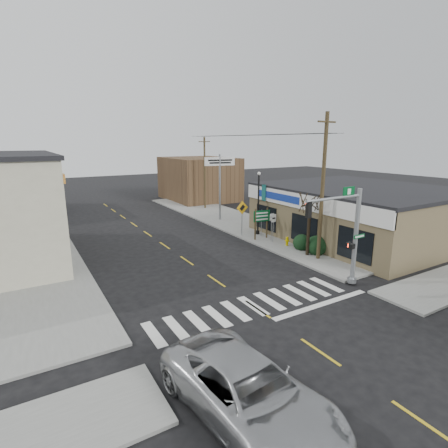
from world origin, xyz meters
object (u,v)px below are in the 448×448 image
traffic_signal_pole (349,228)px  fire_hydrant (287,241)px  suv (248,391)px  dance_center_sign (220,170)px  lamp_post (259,198)px  utility_pole_near (323,186)px  guide_sign (262,219)px  utility_pole_far (205,172)px  bare_tree (310,197)px

traffic_signal_pole → fire_hydrant: (2.18, 7.24, -2.85)m
suv → dance_center_sign: size_ratio=0.96×
lamp_post → dance_center_sign: bearing=108.7°
fire_hydrant → utility_pole_near: utility_pole_near is taller
guide_sign → utility_pole_near: utility_pole_near is taller
suv → traffic_signal_pole: 11.19m
traffic_signal_pole → utility_pole_near: bearing=61.1°
guide_sign → lamp_post: size_ratio=0.48×
utility_pole_near → utility_pole_far: 19.94m
guide_sign → utility_pole_far: 14.45m
guide_sign → utility_pole_near: size_ratio=0.26×
traffic_signal_pole → guide_sign: 10.01m
bare_tree → guide_sign: bearing=93.5°
fire_hydrant → bare_tree: 4.35m
fire_hydrant → dance_center_sign: bearing=89.1°
traffic_signal_pole → bare_tree: traffic_signal_pole is taller
utility_pole_near → suv: bearing=-148.3°
utility_pole_near → traffic_signal_pole: bearing=-122.9°
traffic_signal_pole → fire_hydrant: 8.08m
traffic_signal_pole → utility_pole_near: (2.06, 3.95, 1.60)m
lamp_post → utility_pole_far: bearing=101.7°
dance_center_sign → utility_pole_far: utility_pole_far is taller
traffic_signal_pole → guide_sign: (1.64, 9.74, -1.59)m
fire_hydrant → utility_pole_far: 17.06m
suv → utility_pole_near: utility_pole_near is taller
bare_tree → dance_center_sign: bearing=88.2°
dance_center_sign → traffic_signal_pole: bearing=-85.9°
lamp_post → bare_tree: (-0.37, -6.20, 0.97)m
traffic_signal_pole → bare_tree: size_ratio=1.06×
suv → utility_pole_far: utility_pole_far is taller
utility_pole_near → utility_pole_far: size_ratio=1.16×
lamp_post → bare_tree: bearing=-74.4°
guide_sign → traffic_signal_pole: bearing=-91.8°
suv → utility_pole_near: (11.79, 8.89, 4.09)m
lamp_post → dance_center_sign: dance_center_sign is taller
suv → dance_center_sign: 25.86m
guide_sign → utility_pole_far: (2.30, 14.04, 2.51)m
suv → fire_hydrant: bearing=39.2°
bare_tree → utility_pole_far: (2.00, 18.94, 0.15)m
fire_hydrant → utility_pole_near: bearing=-92.1°
lamp_post → bare_tree: lamp_post is taller
fire_hydrant → bare_tree: size_ratio=0.13×
dance_center_sign → suv: bearing=-106.5°
guide_sign → utility_pole_near: bearing=-78.1°
lamp_post → utility_pole_near: (-0.24, -7.10, 1.79)m
lamp_post → bare_tree: size_ratio=1.02×
fire_hydrant → utility_pole_near: 5.53m
lamp_post → dance_center_sign: size_ratio=0.81×
traffic_signal_pole → utility_pole_near: size_ratio=0.57×
utility_pole_near → guide_sign: bearing=88.9°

